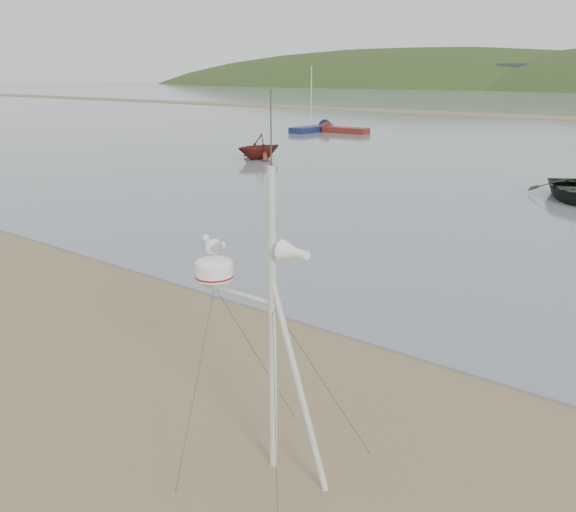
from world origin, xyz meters
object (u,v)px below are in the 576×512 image
Objects in this scene: boat_red at (259,135)px; sailboat_blue_near at (321,128)px; mast_rig at (267,386)px; dinghy_red_far at (334,129)px.

boat_red is 19.47m from sailboat_blue_near.
dinghy_red_far is at bearing 123.33° from mast_rig.
dinghy_red_far is 1.84m from sailboat_blue_near.
mast_rig reaches higher than boat_red.
sailboat_blue_near reaches higher than mast_rig.
mast_rig is 47.50m from dinghy_red_far.
sailboat_blue_near is at bearing 130.12° from boat_red.
dinghy_red_far is (-26.09, 39.68, -0.88)m from mast_rig.
mast_rig is at bearing -55.26° from sailboat_blue_near.
mast_rig reaches higher than dinghy_red_far.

